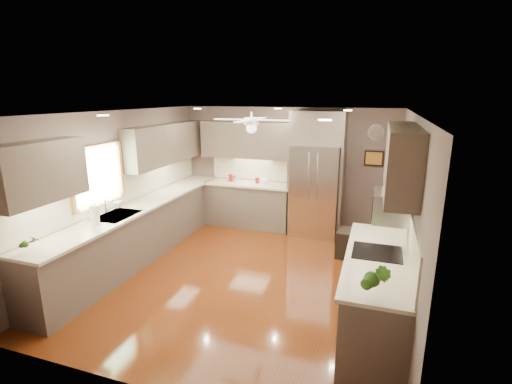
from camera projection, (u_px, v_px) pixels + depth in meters
The scene contains 27 objects.
floor at pixel (246, 275), 5.82m from camera, with size 5.00×5.00×0.00m, color #4D240A.
ceiling at pixel (244, 112), 5.19m from camera, with size 5.00×5.00×0.00m, color white.
wall_back at pixel (286, 168), 7.80m from camera, with size 4.50×4.50×0.00m, color brown.
wall_front at pixel (146, 272), 3.21m from camera, with size 4.50×4.50×0.00m, color brown.
wall_left at pixel (119, 187), 6.20m from camera, with size 5.00×5.00×0.00m, color brown.
wall_right at pixel (407, 213), 4.81m from camera, with size 5.00×5.00×0.00m, color brown.
canister_a at pixel (231, 178), 7.95m from camera, with size 0.09×0.09×0.14m, color maroon.
canister_b at pixel (235, 178), 7.93m from camera, with size 0.08×0.08×0.12m, color silver.
canister_d at pixel (257, 180), 7.78m from camera, with size 0.08×0.08×0.12m, color maroon.
soap_bottle at pixel (119, 204), 5.98m from camera, with size 0.09×0.09×0.19m, color white.
potted_plant_left at pixel (29, 242), 4.33m from camera, with size 0.14×0.09×0.27m, color #2A5919.
potted_plant_right at pixel (376, 279), 3.37m from camera, with size 0.19×0.15×0.35m, color #2A5919.
bowl at pixel (264, 183), 7.72m from camera, with size 0.21×0.21×0.05m, color #C5AE94.
left_run at pixel (143, 229), 6.44m from camera, with size 0.65×4.70×1.45m.
back_run at pixel (249, 203), 7.94m from camera, with size 1.85×0.65×1.45m.
uppers at pixel (218, 148), 6.23m from camera, with size 4.50×4.70×0.95m.
window at pixel (97, 175), 5.65m from camera, with size 0.05×1.12×0.92m.
sink at pixel (117, 217), 5.73m from camera, with size 0.50×0.70×0.32m.
refrigerator at pixel (316, 176), 7.29m from camera, with size 1.06×0.75×2.45m.
right_run at pixel (375, 292), 4.37m from camera, with size 0.70×2.20×1.45m.
microwave at pixel (392, 206), 4.32m from camera, with size 0.43×0.55×0.34m.
ceiling_fan at pixel (251, 123), 5.51m from camera, with size 1.18×1.18×0.32m.
recessed_lights at pixel (251, 112), 5.57m from camera, with size 2.84×3.14×0.01m.
wall_clock at pixel (376, 132), 7.04m from camera, with size 0.30×0.03×0.30m.
framed_print at pixel (374, 158), 7.16m from camera, with size 0.36×0.03×0.30m.
stool at pixel (351, 244), 6.42m from camera, with size 0.49×0.49×0.50m.
paper_towel at pixel (95, 215), 5.27m from camera, with size 0.12×0.12×0.31m.
Camera 1 is at (1.84, -4.98, 2.73)m, focal length 26.00 mm.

